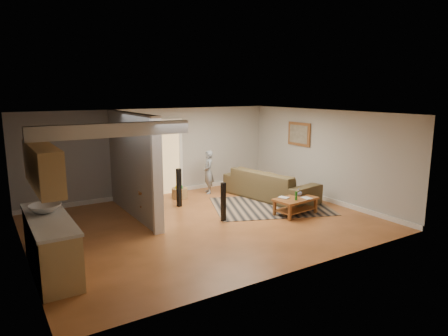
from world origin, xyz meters
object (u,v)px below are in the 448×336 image
(sofa, at_px, (270,198))
(child, at_px, (208,193))
(coffee_table, at_px, (296,201))
(toddler, at_px, (141,200))
(speaker_left, at_px, (223,202))
(speaker_right, at_px, (179,188))
(toy_basket, at_px, (180,192))
(tv_console, at_px, (148,189))

(sofa, distance_m, child, 1.86)
(coffee_table, bearing_deg, toddler, 130.87)
(child, xyz_separation_m, toddler, (-2.01, 0.28, 0.00))
(speaker_left, height_order, speaker_right, speaker_right)
(speaker_right, distance_m, toy_basket, 0.90)
(speaker_right, height_order, child, speaker_right)
(tv_console, distance_m, child, 2.70)
(speaker_right, bearing_deg, toddler, 109.31)
(sofa, height_order, tv_console, tv_console)
(speaker_right, distance_m, child, 1.66)
(speaker_right, relative_size, toddler, 1.00)
(coffee_table, xyz_separation_m, speaker_left, (-1.79, 0.49, 0.14))
(coffee_table, height_order, tv_console, tv_console)
(coffee_table, distance_m, tv_console, 3.62)
(speaker_left, bearing_deg, sofa, 21.71)
(tv_console, distance_m, speaker_right, 1.06)
(toy_basket, xyz_separation_m, child, (0.98, 0.07, -0.16))
(tv_console, distance_m, speaker_left, 1.87)
(speaker_left, height_order, child, speaker_left)
(tv_console, height_order, speaker_left, tv_console)
(speaker_left, height_order, toddler, speaker_left)
(speaker_right, bearing_deg, tv_console, -172.35)
(speaker_right, xyz_separation_m, child, (1.35, 0.82, -0.51))
(coffee_table, xyz_separation_m, toy_basket, (-1.76, 2.87, -0.16))
(coffee_table, relative_size, toy_basket, 2.51)
(sofa, height_order, toddler, toddler)
(tv_console, relative_size, toy_basket, 2.81)
(toddler, bearing_deg, child, -170.05)
(speaker_right, distance_m, toddler, 1.37)
(toy_basket, bearing_deg, tv_console, -141.36)
(sofa, height_order, speaker_right, speaker_right)
(sofa, distance_m, coffee_table, 1.61)
(child, bearing_deg, toddler, -79.86)
(tv_console, bearing_deg, coffee_table, -11.85)
(speaker_left, xyz_separation_m, child, (1.01, 2.46, -0.46))
(tv_console, xyz_separation_m, toy_basket, (1.36, 1.09, -0.51))
(tv_console, height_order, toy_basket, tv_console)
(toy_basket, height_order, toddler, toddler)
(speaker_right, relative_size, toy_basket, 2.27)
(sofa, height_order, speaker_left, speaker_left)
(speaker_right, height_order, toddler, speaker_right)
(child, bearing_deg, speaker_left, -4.23)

